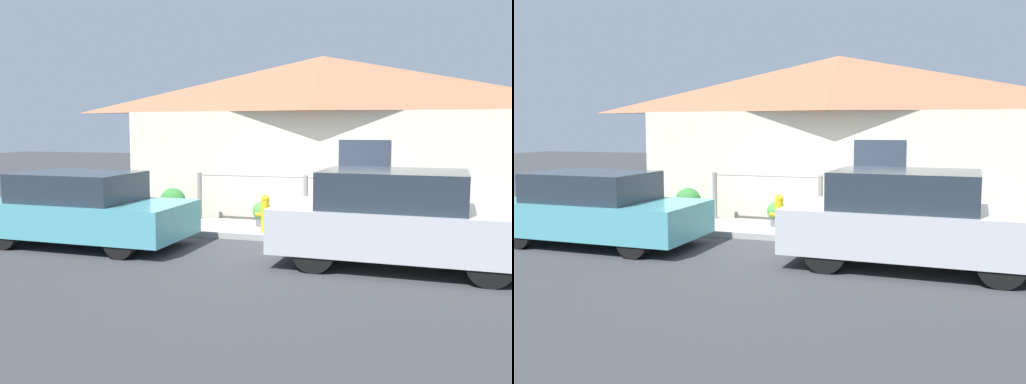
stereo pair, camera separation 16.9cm
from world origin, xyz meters
TOP-DOWN VIEW (x-y plane):
  - ground_plane at (0.00, 0.00)m, footprint 60.00×60.00m
  - sidewalk at (0.00, 0.80)m, footprint 24.00×1.60m
  - house at (0.00, 3.15)m, footprint 9.40×2.23m
  - fence at (0.00, 1.45)m, footprint 4.90×0.10m
  - car_left at (-3.55, -1.27)m, footprint 3.82×1.85m
  - car_right at (2.06, -1.27)m, footprint 4.00×1.91m
  - fire_hydrant at (-0.55, 0.29)m, footprint 0.38×0.17m
  - potted_plant_near_hydrant at (-0.80, 0.94)m, footprint 0.40×0.40m
  - potted_plant_by_fence at (-2.97, 1.28)m, footprint 0.57×0.57m
  - potted_plant_corner at (2.09, 1.16)m, footprint 0.42×0.42m

SIDE VIEW (x-z plane):
  - ground_plane at x=0.00m, z-range 0.00..0.00m
  - sidewalk at x=0.00m, z-range 0.00..0.12m
  - potted_plant_near_hydrant at x=-0.80m, z-range 0.14..0.66m
  - potted_plant_corner at x=2.09m, z-range 0.17..0.74m
  - potted_plant_by_fence at x=-2.97m, z-range 0.16..0.85m
  - fire_hydrant at x=-0.55m, z-range 0.14..0.88m
  - car_left at x=-3.55m, z-range -0.01..1.33m
  - fence at x=0.00m, z-range 0.18..1.21m
  - car_right at x=2.06m, z-range 0.00..1.49m
  - house at x=0.00m, z-range 1.08..4.87m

